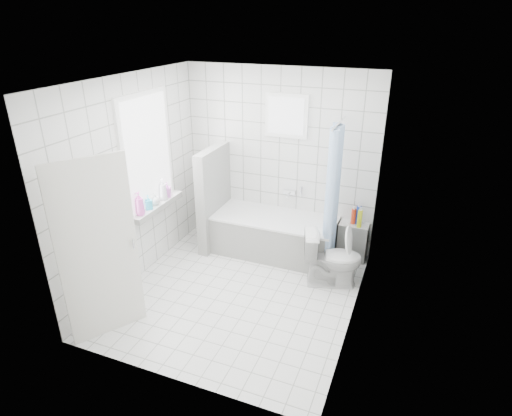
% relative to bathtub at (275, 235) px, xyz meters
% --- Properties ---
extents(ground, '(3.00, 3.00, 0.00)m').
position_rel_bathtub_xyz_m(ground, '(-0.08, -1.12, -0.29)').
color(ground, white).
rests_on(ground, ground).
extents(ceiling, '(3.00, 3.00, 0.00)m').
position_rel_bathtub_xyz_m(ceiling, '(-0.08, -1.12, 2.31)').
color(ceiling, white).
rests_on(ceiling, ground).
extents(wall_back, '(2.80, 0.02, 2.60)m').
position_rel_bathtub_xyz_m(wall_back, '(-0.08, 0.38, 1.01)').
color(wall_back, white).
rests_on(wall_back, ground).
extents(wall_front, '(2.80, 0.02, 2.60)m').
position_rel_bathtub_xyz_m(wall_front, '(-0.08, -2.62, 1.01)').
color(wall_front, white).
rests_on(wall_front, ground).
extents(wall_left, '(0.02, 3.00, 2.60)m').
position_rel_bathtub_xyz_m(wall_left, '(-1.48, -1.12, 1.01)').
color(wall_left, white).
rests_on(wall_left, ground).
extents(wall_right, '(0.02, 3.00, 2.60)m').
position_rel_bathtub_xyz_m(wall_right, '(1.32, -1.12, 1.01)').
color(wall_right, white).
rests_on(wall_right, ground).
extents(window_left, '(0.01, 0.90, 1.40)m').
position_rel_bathtub_xyz_m(window_left, '(-1.44, -0.82, 1.31)').
color(window_left, white).
rests_on(window_left, wall_left).
extents(window_back, '(0.50, 0.01, 0.50)m').
position_rel_bathtub_xyz_m(window_back, '(0.02, 0.33, 1.66)').
color(window_back, white).
rests_on(window_back, wall_back).
extents(window_sill, '(0.18, 1.02, 0.08)m').
position_rel_bathtub_xyz_m(window_sill, '(-1.39, -0.82, 0.57)').
color(window_sill, white).
rests_on(window_sill, wall_left).
extents(door, '(0.46, 0.70, 2.00)m').
position_rel_bathtub_xyz_m(door, '(-1.12, -2.27, 0.71)').
color(door, silver).
rests_on(door, ground).
extents(bathtub, '(1.74, 0.77, 0.58)m').
position_rel_bathtub_xyz_m(bathtub, '(0.00, 0.00, 0.00)').
color(bathtub, white).
rests_on(bathtub, ground).
extents(partition_wall, '(0.15, 0.85, 1.50)m').
position_rel_bathtub_xyz_m(partition_wall, '(-0.93, -0.05, 0.46)').
color(partition_wall, white).
rests_on(partition_wall, ground).
extents(tiled_ledge, '(0.40, 0.24, 0.55)m').
position_rel_bathtub_xyz_m(tiled_ledge, '(1.08, 0.25, -0.02)').
color(tiled_ledge, white).
rests_on(tiled_ledge, ground).
extents(toilet, '(0.82, 0.61, 0.74)m').
position_rel_bathtub_xyz_m(toilet, '(0.95, -0.47, 0.08)').
color(toilet, silver).
rests_on(toilet, ground).
extents(curtain_rod, '(0.02, 0.80, 0.02)m').
position_rel_bathtub_xyz_m(curtain_rod, '(0.81, -0.02, 1.71)').
color(curtain_rod, silver).
rests_on(curtain_rod, wall_back).
extents(shower_curtain, '(0.14, 0.48, 1.78)m').
position_rel_bathtub_xyz_m(shower_curtain, '(0.81, -0.16, 0.81)').
color(shower_curtain, '#437BC5').
rests_on(shower_curtain, curtain_rod).
extents(tub_faucet, '(0.18, 0.06, 0.06)m').
position_rel_bathtub_xyz_m(tub_faucet, '(0.10, 0.33, 0.56)').
color(tub_faucet, silver).
rests_on(tub_faucet, wall_back).
extents(sill_bottles, '(0.17, 0.76, 0.31)m').
position_rel_bathtub_xyz_m(sill_bottles, '(-1.38, -0.88, 0.74)').
color(sill_bottles, '#FE62D4').
rests_on(sill_bottles, window_sill).
extents(ledge_bottles, '(0.16, 0.16, 0.26)m').
position_rel_bathtub_xyz_m(ledge_bottles, '(1.11, 0.24, 0.38)').
color(ledge_bottles, '#F2FF1A').
rests_on(ledge_bottles, tiled_ledge).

